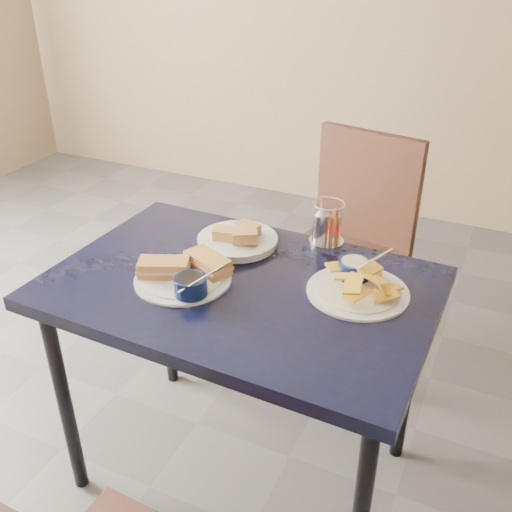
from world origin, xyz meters
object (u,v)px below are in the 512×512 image
at_px(condiment_caddy, 326,225).
at_px(dining_table, 241,305).
at_px(bread_basket, 238,239).
at_px(plantain_plate, 358,283).
at_px(chair_far, 348,232).
at_px(sandwich_plate, 186,273).

bearing_deg(condiment_caddy, dining_table, -112.30).
bearing_deg(bread_basket, dining_table, -61.96).
bearing_deg(condiment_caddy, plantain_plate, -53.32).
height_order(chair_far, bread_basket, chair_far).
height_order(chair_far, plantain_plate, chair_far).
bearing_deg(dining_table, sandwich_plate, -157.17).
xyz_separation_m(dining_table, condiment_caddy, (0.14, 0.33, 0.13)).
bearing_deg(bread_basket, sandwich_plate, -97.93).
relative_size(chair_far, condiment_caddy, 6.87).
bearing_deg(condiment_caddy, sandwich_plate, -125.21).
distance_m(dining_table, condiment_caddy, 0.38).
distance_m(chair_far, sandwich_plate, 0.96).
bearing_deg(dining_table, plantain_plate, 18.47).
distance_m(chair_far, plantain_plate, 0.81).
xyz_separation_m(chair_far, condiment_caddy, (0.06, -0.51, 0.27)).
bearing_deg(sandwich_plate, condiment_caddy, 54.79).
relative_size(chair_far, plantain_plate, 3.37).
bearing_deg(chair_far, condiment_caddy, -83.30).
bearing_deg(bread_basket, plantain_plate, -12.76).
relative_size(bread_basket, condiment_caddy, 1.82).
xyz_separation_m(chair_far, sandwich_plate, (-0.22, -0.90, 0.24)).
bearing_deg(condiment_caddy, bread_basket, -150.45).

